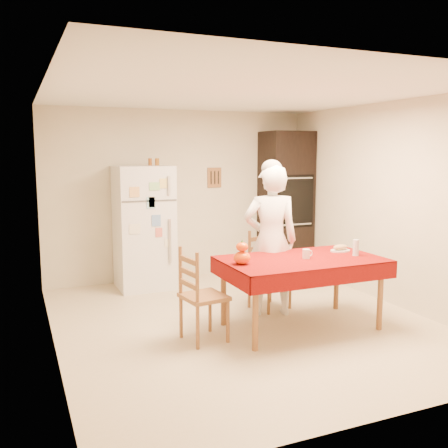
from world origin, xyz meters
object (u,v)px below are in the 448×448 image
bread_plate (340,251)px  wine_glass (356,248)px  refrigerator (144,227)px  oven_cabinet (286,203)px  coffee_mug (306,254)px  chair_far (266,266)px  dining_table (301,265)px  seated_woman (271,241)px  chair_left (198,292)px  pumpkin_lower (242,258)px

bread_plate → wine_glass: bearing=-85.6°
refrigerator → oven_cabinet: size_ratio=0.77×
oven_cabinet → coffee_mug: oven_cabinet is taller
bread_plate → refrigerator: bearing=129.6°
wine_glass → oven_cabinet: bearing=78.1°
chair_far → dining_table: bearing=-105.8°
coffee_mug → wine_glass: size_ratio=0.57×
coffee_mug → refrigerator: bearing=117.4°
coffee_mug → bread_plate: coffee_mug is taller
refrigerator → bread_plate: bearing=-50.4°
refrigerator → oven_cabinet: oven_cabinet is taller
seated_woman → chair_left: bearing=41.1°
oven_cabinet → pumpkin_lower: 2.96m
chair_far → bread_plate: chair_far is taller
dining_table → seated_woman: bearing=99.4°
refrigerator → bread_plate: 2.75m
chair_far → chair_left: 1.37m
coffee_mug → wine_glass: wine_glass is taller
wine_glass → dining_table: bearing=170.4°
chair_far → pumpkin_lower: size_ratio=5.44×
refrigerator → wine_glass: (1.77, -2.37, -0.00)m
chair_left → seated_woman: 1.23m
chair_left → bread_plate: size_ratio=3.96×
seated_woman → wine_glass: 0.95m
pumpkin_lower → bread_plate: bearing=6.6°
wine_glass → bread_plate: (-0.02, 0.25, -0.08)m
dining_table → coffee_mug: bearing=-33.5°
oven_cabinet → chair_left: size_ratio=2.32×
oven_cabinet → dining_table: bearing=-116.1°
pumpkin_lower → bread_plate: 1.32m
oven_cabinet → seated_woman: (-1.22, -1.78, -0.23)m
refrigerator → seated_woman: 2.03m
dining_table → pumpkin_lower: (-0.70, -0.00, 0.13)m
dining_table → coffee_mug: 0.13m
refrigerator → chair_far: (1.14, -1.48, -0.34)m
seated_woman → wine_glass: size_ratio=9.90×
coffee_mug → wine_glass: 0.59m
oven_cabinet → pumpkin_lower: size_ratio=12.60×
dining_table → bread_plate: bread_plate is taller
dining_table → chair_far: bearing=90.5°
refrigerator → dining_table: (1.15, -2.26, -0.16)m
dining_table → bread_plate: bearing=13.9°
seated_woman → refrigerator: bearing=-41.9°
refrigerator → chair_left: size_ratio=1.79×
coffee_mug → pumpkin_lower: size_ratio=0.57×
chair_left → coffee_mug: 1.23m
seated_woman → bread_plate: seated_woman is taller
dining_table → chair_far: (-0.01, 0.79, -0.18)m
seated_woman → coffee_mug: (0.13, -0.56, -0.06)m
oven_cabinet → bread_plate: size_ratio=9.17×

